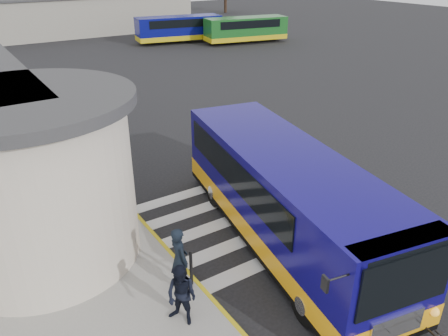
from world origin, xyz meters
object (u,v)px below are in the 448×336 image
transit_bus (286,201)px  pedestrian_b (182,295)px  bollard (191,268)px  pedestrian_a (179,259)px  far_bus_b (246,29)px  far_bus_a (179,28)px

transit_bus → pedestrian_b: transit_bus is taller
pedestrian_b → bollard: bearing=113.0°
pedestrian_a → far_bus_b: size_ratio=0.21×
transit_bus → far_bus_b: size_ratio=1.23×
transit_bus → bollard: size_ratio=10.08×
pedestrian_a → bollard: pedestrian_a is taller
bollard → far_bus_b: 37.28m
pedestrian_b → bollard: size_ratio=1.50×
pedestrian_a → far_bus_b: (23.32, 29.27, 0.35)m
transit_bus → far_bus_a: 35.68m
pedestrian_a → pedestrian_b: pedestrian_a is taller
transit_bus → bollard: transit_bus is taller
transit_bus → far_bus_b: bearing=67.0°
pedestrian_b → far_bus_a: 38.83m
pedestrian_b → bollard: (0.84, 1.05, -0.27)m
pedestrian_b → pedestrian_a: bearing=125.6°
transit_bus → pedestrian_a: bearing=-164.2°
far_bus_a → bollard: bearing=162.8°
pedestrian_a → pedestrian_b: size_ratio=1.15×
pedestrian_b → bollard: 1.36m
pedestrian_a → far_bus_b: far_bus_b is taller
pedestrian_b → far_bus_a: size_ratio=0.18×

